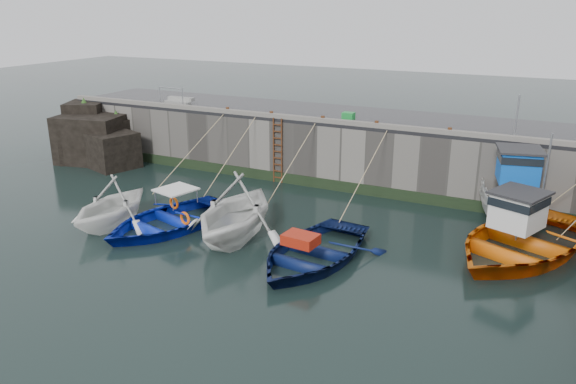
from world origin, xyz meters
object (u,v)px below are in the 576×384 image
at_px(boat_near_white, 113,224).
at_px(bollard_e, 450,131).
at_px(boat_near_blue, 168,227).
at_px(ladder, 278,151).
at_px(fish_crate, 348,116).
at_px(bollard_d, 377,124).
at_px(boat_near_navy, 312,260).
at_px(boat_far_white, 511,201).
at_px(boat_near_blacktrim, 236,237).
at_px(bollard_c, 323,119).
at_px(bollard_a, 228,110).
at_px(boat_far_orange, 521,240).
at_px(bollard_b, 271,114).

relative_size(boat_near_white, bollard_e, 15.43).
bearing_deg(boat_near_blue, bollard_e, 54.22).
bearing_deg(ladder, boat_near_white, -113.23).
height_order(fish_crate, bollard_d, fish_crate).
relative_size(boat_near_blue, bollard_e, 20.29).
distance_m(ladder, boat_near_navy, 9.11).
relative_size(boat_far_white, bollard_d, 22.75).
distance_m(boat_near_blue, boat_near_navy, 6.31).
distance_m(boat_near_blacktrim, bollard_c, 7.91).
xyz_separation_m(boat_near_blacktrim, bollard_a, (-4.73, 7.18, 3.30)).
height_order(fish_crate, bollard_e, fish_crate).
bearing_deg(boat_far_orange, bollard_d, 171.64).
bearing_deg(boat_near_white, boat_far_orange, 10.27).
relative_size(boat_near_white, bollard_d, 15.43).
bearing_deg(ladder, bollard_e, 2.40).
bearing_deg(fish_crate, boat_near_blue, -114.35).
distance_m(boat_near_blacktrim, boat_near_navy, 3.43).
height_order(boat_far_orange, fish_crate, boat_far_orange).
relative_size(fish_crate, bollard_c, 1.98).
distance_m(boat_near_white, fish_crate, 11.80).
bearing_deg(bollard_c, bollard_a, 180.00).
height_order(bollard_a, bollard_d, same).
relative_size(boat_near_blue, boat_near_blacktrim, 1.07).
distance_m(ladder, boat_far_white, 10.88).
xyz_separation_m(boat_near_white, bollard_a, (0.38, 8.20, 3.30)).
height_order(boat_near_white, bollard_a, bollard_a).
relative_size(boat_near_blacktrim, boat_far_orange, 0.62).
xyz_separation_m(boat_far_orange, bollard_c, (-9.29, 3.89, 2.82)).
bearing_deg(bollard_d, ladder, -176.00).
bearing_deg(boat_far_orange, bollard_a, -173.20).
distance_m(bollard_a, bollard_b, 2.50).
relative_size(boat_far_orange, bollard_a, 30.67).
relative_size(bollard_b, bollard_e, 1.00).
height_order(boat_far_orange, bollard_c, boat_far_orange).
bearing_deg(boat_far_orange, boat_near_blacktrim, -139.54).
bearing_deg(boat_far_orange, boat_near_white, -141.99).
height_order(boat_far_white, bollard_e, boat_far_white).
bearing_deg(boat_near_blue, bollard_b, 99.76).
bearing_deg(boat_near_blue, fish_crate, 78.80).
bearing_deg(bollard_c, boat_far_white, -7.87).
bearing_deg(bollard_e, boat_near_white, -144.21).
relative_size(boat_near_white, boat_far_orange, 0.50).
relative_size(boat_far_white, bollard_a, 22.75).
height_order(boat_far_orange, bollard_b, boat_far_orange).
distance_m(boat_near_navy, bollard_e, 8.85).
bearing_deg(ladder, fish_crate, 25.46).
bearing_deg(bollard_a, boat_near_blue, -76.36).
bearing_deg(bollard_b, ladder, -33.86).
bearing_deg(boat_near_blue, bollard_c, 80.71).
bearing_deg(fish_crate, bollard_e, -10.98).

